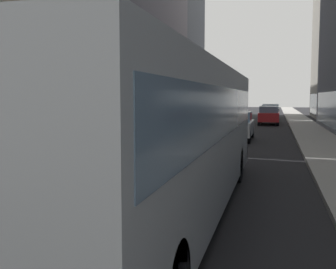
{
  "coord_description": "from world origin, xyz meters",
  "views": [
    {
      "loc": [
        3.37,
        -3.53,
        2.45
      ],
      "look_at": [
        0.48,
        7.26,
        1.4
      ],
      "focal_mm": 42.95,
      "sensor_mm": 36.0,
      "label": 1
    }
  ],
  "objects_px": {
    "car_grey_wagon": "(3,166)",
    "car_silver_sedan": "(236,126)",
    "car_yellow_taxi": "(209,120)",
    "car_black_suv": "(271,111)",
    "car_white_van": "(270,113)",
    "car_red_coupe": "(269,115)",
    "box_truck": "(209,105)",
    "transit_bus": "(167,129)"
  },
  "relations": [
    {
      "from": "car_black_suv",
      "to": "car_silver_sedan",
      "type": "bearing_deg",
      "value": -93.61
    },
    {
      "from": "car_grey_wagon",
      "to": "car_silver_sedan",
      "type": "bearing_deg",
      "value": 74.97
    },
    {
      "from": "car_yellow_taxi",
      "to": "box_truck",
      "type": "distance_m",
      "value": 9.98
    },
    {
      "from": "car_white_van",
      "to": "car_red_coupe",
      "type": "height_order",
      "value": "same"
    },
    {
      "from": "car_black_suv",
      "to": "car_yellow_taxi",
      "type": "relative_size",
      "value": 0.96
    },
    {
      "from": "transit_bus",
      "to": "box_truck",
      "type": "height_order",
      "value": "same"
    },
    {
      "from": "car_grey_wagon",
      "to": "box_truck",
      "type": "bearing_deg",
      "value": 90.0
    },
    {
      "from": "car_red_coupe",
      "to": "box_truck",
      "type": "distance_m",
      "value": 5.83
    },
    {
      "from": "car_yellow_taxi",
      "to": "car_black_suv",
      "type": "bearing_deg",
      "value": 78.71
    },
    {
      "from": "transit_bus",
      "to": "car_white_van",
      "type": "bearing_deg",
      "value": 87.34
    },
    {
      "from": "transit_bus",
      "to": "car_grey_wagon",
      "type": "xyz_separation_m",
      "value": [
        -4.0,
        0.0,
        -0.96
      ]
    },
    {
      "from": "car_grey_wagon",
      "to": "car_white_van",
      "type": "relative_size",
      "value": 0.94
    },
    {
      "from": "car_grey_wagon",
      "to": "car_black_suv",
      "type": "bearing_deg",
      "value": 82.08
    },
    {
      "from": "car_red_coupe",
      "to": "box_truck",
      "type": "bearing_deg",
      "value": 166.18
    },
    {
      "from": "car_black_suv",
      "to": "car_silver_sedan",
      "type": "xyz_separation_m",
      "value": [
        -1.6,
        -25.37,
        -0.0
      ]
    },
    {
      "from": "transit_bus",
      "to": "car_silver_sedan",
      "type": "distance_m",
      "value": 14.93
    },
    {
      "from": "car_red_coupe",
      "to": "car_yellow_taxi",
      "type": "bearing_deg",
      "value": -115.37
    },
    {
      "from": "transit_bus",
      "to": "box_truck",
      "type": "distance_m",
      "value": 30.31
    },
    {
      "from": "car_white_van",
      "to": "car_red_coupe",
      "type": "bearing_deg",
      "value": -90.0
    },
    {
      "from": "car_grey_wagon",
      "to": "car_red_coupe",
      "type": "height_order",
      "value": "same"
    },
    {
      "from": "car_red_coupe",
      "to": "car_yellow_taxi",
      "type": "distance_m",
      "value": 9.34
    },
    {
      "from": "car_black_suv",
      "to": "car_yellow_taxi",
      "type": "bearing_deg",
      "value": -101.29
    },
    {
      "from": "car_silver_sedan",
      "to": "box_truck",
      "type": "bearing_deg",
      "value": 104.79
    },
    {
      "from": "car_yellow_taxi",
      "to": "box_truck",
      "type": "height_order",
      "value": "box_truck"
    },
    {
      "from": "car_white_van",
      "to": "car_red_coupe",
      "type": "distance_m",
      "value": 5.72
    },
    {
      "from": "transit_bus",
      "to": "car_white_van",
      "type": "distance_m",
      "value": 34.44
    },
    {
      "from": "car_grey_wagon",
      "to": "car_white_van",
      "type": "xyz_separation_m",
      "value": [
        5.6,
        34.38,
        0.0
      ]
    },
    {
      "from": "car_red_coupe",
      "to": "car_silver_sedan",
      "type": "xyz_separation_m",
      "value": [
        -1.6,
        -13.77,
        0.0
      ]
    },
    {
      "from": "car_black_suv",
      "to": "car_silver_sedan",
      "type": "distance_m",
      "value": 25.42
    },
    {
      "from": "car_grey_wagon",
      "to": "car_white_van",
      "type": "distance_m",
      "value": 34.84
    },
    {
      "from": "car_red_coupe",
      "to": "transit_bus",
      "type": "bearing_deg",
      "value": -93.19
    },
    {
      "from": "transit_bus",
      "to": "car_black_suv",
      "type": "relative_size",
      "value": 2.63
    },
    {
      "from": "car_black_suv",
      "to": "transit_bus",
      "type": "bearing_deg",
      "value": -92.28
    },
    {
      "from": "transit_bus",
      "to": "car_white_van",
      "type": "relative_size",
      "value": 2.61
    },
    {
      "from": "transit_bus",
      "to": "car_yellow_taxi",
      "type": "distance_m",
      "value": 20.39
    },
    {
      "from": "transit_bus",
      "to": "car_silver_sedan",
      "type": "bearing_deg",
      "value": 90.0
    },
    {
      "from": "transit_bus",
      "to": "car_white_van",
      "type": "height_order",
      "value": "transit_bus"
    },
    {
      "from": "transit_bus",
      "to": "car_red_coupe",
      "type": "relative_size",
      "value": 2.74
    },
    {
      "from": "car_grey_wagon",
      "to": "car_yellow_taxi",
      "type": "distance_m",
      "value": 20.29
    },
    {
      "from": "car_white_van",
      "to": "box_truck",
      "type": "relative_size",
      "value": 0.59
    },
    {
      "from": "car_white_van",
      "to": "car_black_suv",
      "type": "xyz_separation_m",
      "value": [
        0.0,
        5.88,
        0.0
      ]
    },
    {
      "from": "transit_bus",
      "to": "box_truck",
      "type": "bearing_deg",
      "value": 97.58
    }
  ]
}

